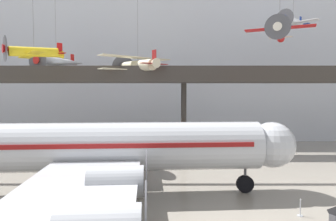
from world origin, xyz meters
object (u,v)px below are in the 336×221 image
at_px(airliner_silver_main, 87,148).
at_px(suspended_plane_white_twin, 293,22).
at_px(suspended_plane_silver_racer, 56,62).
at_px(suspended_plane_cream_biplane, 138,66).
at_px(suspended_plane_red_highwing, 279,33).
at_px(stanchion_barrier, 300,211).
at_px(info_sign_pedestal, 333,219).
at_px(suspended_plane_yellow_lowwing, 34,52).

height_order(airliner_silver_main, suspended_plane_white_twin, suspended_plane_white_twin).
bearing_deg(suspended_plane_white_twin, suspended_plane_silver_racer, -43.28).
height_order(suspended_plane_cream_biplane, suspended_plane_red_highwing, suspended_plane_red_highwing).
relative_size(suspended_plane_cream_biplane, stanchion_barrier, 10.94).
height_order(suspended_plane_white_twin, suspended_plane_red_highwing, suspended_plane_white_twin).
height_order(airliner_silver_main, suspended_plane_red_highwing, suspended_plane_red_highwing).
relative_size(suspended_plane_silver_racer, suspended_plane_red_highwing, 1.24).
bearing_deg(suspended_plane_silver_racer, suspended_plane_white_twin, 115.26).
relative_size(suspended_plane_silver_racer, suspended_plane_cream_biplane, 0.92).
distance_m(suspended_plane_red_highwing, stanchion_barrier, 17.38).
bearing_deg(stanchion_barrier, airliner_silver_main, 165.75).
distance_m(suspended_plane_cream_biplane, stanchion_barrier, 24.97).
height_order(suspended_plane_cream_biplane, info_sign_pedestal, suspended_plane_cream_biplane).
xyz_separation_m(suspended_plane_cream_biplane, suspended_plane_red_highwing, (14.45, -8.05, 2.42)).
xyz_separation_m(suspended_plane_white_twin, suspended_plane_red_highwing, (-5.76, -10.88, -3.56)).
distance_m(suspended_plane_cream_biplane, suspended_plane_red_highwing, 16.72).
bearing_deg(suspended_plane_white_twin, suspended_plane_cream_biplane, -35.82).
xyz_separation_m(airliner_silver_main, suspended_plane_red_highwing, (16.62, 7.64, 9.80)).
bearing_deg(suspended_plane_red_highwing, airliner_silver_main, -41.43).
bearing_deg(stanchion_barrier, suspended_plane_silver_racer, 136.37).
xyz_separation_m(suspended_plane_red_highwing, info_sign_pedestal, (-1.43, -12.74, -12.91)).
bearing_deg(suspended_plane_cream_biplane, suspended_plane_yellow_lowwing, 86.64).
relative_size(airliner_silver_main, stanchion_barrier, 33.26).
xyz_separation_m(suspended_plane_yellow_lowwing, suspended_plane_red_highwing, (24.26, -1.31, 1.70)).
bearing_deg(info_sign_pedestal, suspended_plane_cream_biplane, 95.16).
xyz_separation_m(suspended_plane_white_twin, suspended_plane_cream_biplane, (-20.22, -2.83, -5.98)).
height_order(suspended_plane_red_highwing, info_sign_pedestal, suspended_plane_red_highwing).
bearing_deg(stanchion_barrier, suspended_plane_white_twin, 69.27).
relative_size(suspended_plane_red_highwing, stanchion_barrier, 8.06).
bearing_deg(suspended_plane_cream_biplane, info_sign_pedestal, 174.21).
bearing_deg(suspended_plane_red_highwing, suspended_plane_white_twin, 175.97).
bearing_deg(suspended_plane_yellow_lowwing, suspended_plane_red_highwing, 140.11).
height_order(suspended_plane_silver_racer, stanchion_barrier, suspended_plane_silver_racer).
xyz_separation_m(suspended_plane_yellow_lowwing, suspended_plane_cream_biplane, (9.81, 6.74, -0.73)).
height_order(suspended_plane_yellow_lowwing, suspended_plane_cream_biplane, suspended_plane_yellow_lowwing).
bearing_deg(airliner_silver_main, suspended_plane_yellow_lowwing, 126.59).
xyz_separation_m(airliner_silver_main, suspended_plane_cream_biplane, (2.17, 15.68, 7.37)).
distance_m(airliner_silver_main, info_sign_pedestal, 16.32).
relative_size(suspended_plane_yellow_lowwing, stanchion_barrier, 9.63).
bearing_deg(suspended_plane_white_twin, info_sign_pedestal, 29.26).
relative_size(suspended_plane_yellow_lowwing, suspended_plane_red_highwing, 1.19).
relative_size(suspended_plane_silver_racer, stanchion_barrier, 10.04).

